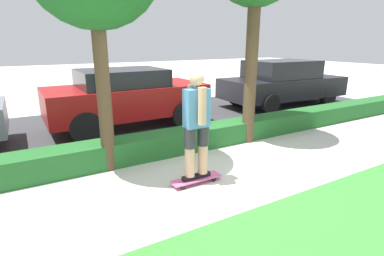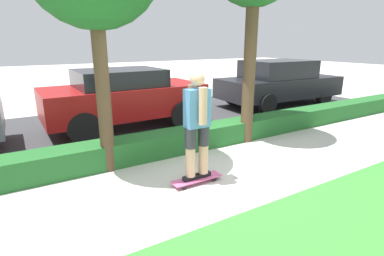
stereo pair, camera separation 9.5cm
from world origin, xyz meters
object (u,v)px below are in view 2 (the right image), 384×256
skater_person (197,124)px  parked_car_middle (124,97)px  skateboard (197,179)px  parked_car_rear (279,82)px

skater_person → parked_car_middle: bearing=88.4°
skateboard → skater_person: (0.00, 0.00, 0.95)m
skater_person → parked_car_rear: (5.96, 3.92, -0.19)m
skateboard → parked_car_middle: (0.11, 3.88, 0.78)m
skater_person → parked_car_rear: bearing=33.3°
skateboard → parked_car_rear: size_ratio=0.19×
skater_person → parked_car_rear: skater_person is taller
skateboard → parked_car_rear: parked_car_rear is taller
skateboard → skater_person: 0.95m
skater_person → parked_car_rear: size_ratio=0.38×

